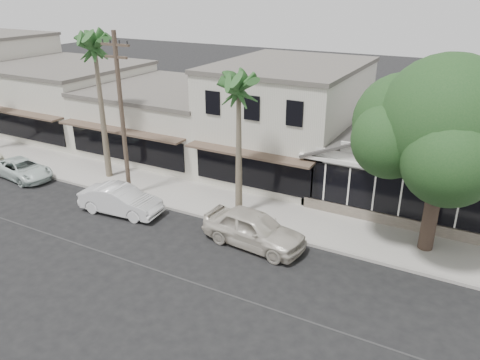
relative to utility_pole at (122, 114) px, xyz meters
The scene contains 13 objects.
ground 11.44m from the utility_pole, 30.02° to the right, with size 140.00×140.00×0.00m, color black.
sidewalk_north 5.06m from the utility_pole, 57.17° to the left, with size 90.00×3.50×0.15m, color #9E9991.
corner_shop 15.93m from the utility_pole, 27.45° to the left, with size 10.40×8.60×5.10m.
row_building_near 10.36m from the utility_pole, 54.14° to the left, with size 8.00×10.00×6.50m, color beige.
row_building_midnear 9.23m from the utility_pole, 109.87° to the left, with size 10.00×10.00×4.20m, color silver.
row_building_midfar 16.01m from the utility_pole, 148.42° to the left, with size 11.00×10.00×5.00m, color beige.
utility_pole is the anchor object (origin of this frame).
car_0 9.50m from the utility_pole, ahead, with size 1.96×4.88×1.66m, color beige.
car_1 4.54m from the utility_pole, 61.20° to the right, with size 1.54×4.43×1.46m, color white.
car_2 8.71m from the utility_pole, behind, with size 1.96×4.26×1.18m, color silver.
shade_tree 15.62m from the utility_pole, ahead, with size 7.85×7.10×8.71m.
palm_east 6.86m from the utility_pole, ahead, with size 3.32×3.32×7.82m.
palm_mid 4.55m from the utility_pole, 152.48° to the left, with size 3.47×3.47×9.16m.
Camera 1 is at (7.88, -12.91, 11.06)m, focal length 35.00 mm.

